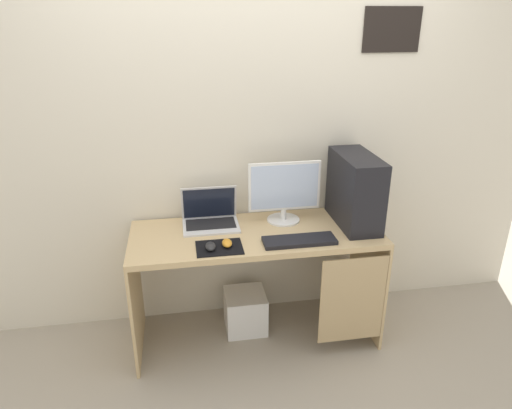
{
  "coord_description": "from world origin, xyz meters",
  "views": [
    {
      "loc": [
        -0.42,
        -2.46,
        1.96
      ],
      "look_at": [
        0.0,
        0.0,
        0.92
      ],
      "focal_mm": 32.34,
      "sensor_mm": 36.0,
      "label": 1
    }
  ],
  "objects_px": {
    "pc_tower": "(355,190)",
    "mouse_right": "(210,246)",
    "mouse_left": "(227,243)",
    "keyboard": "(299,241)",
    "laptop": "(210,218)",
    "subwoofer": "(245,311)",
    "monitor": "(284,192)"
  },
  "relations": [
    {
      "from": "monitor",
      "to": "laptop",
      "type": "relative_size",
      "value": 1.31
    },
    {
      "from": "mouse_right",
      "to": "pc_tower",
      "type": "bearing_deg",
      "value": 13.27
    },
    {
      "from": "mouse_right",
      "to": "laptop",
      "type": "bearing_deg",
      "value": 85.63
    },
    {
      "from": "monitor",
      "to": "keyboard",
      "type": "distance_m",
      "value": 0.36
    },
    {
      "from": "mouse_right",
      "to": "monitor",
      "type": "bearing_deg",
      "value": 32.5
    },
    {
      "from": "mouse_left",
      "to": "monitor",
      "type": "bearing_deg",
      "value": 36.05
    },
    {
      "from": "keyboard",
      "to": "mouse_left",
      "type": "relative_size",
      "value": 4.38
    },
    {
      "from": "monitor",
      "to": "pc_tower",
      "type": "bearing_deg",
      "value": -12.78
    },
    {
      "from": "mouse_right",
      "to": "subwoofer",
      "type": "bearing_deg",
      "value": 48.29
    },
    {
      "from": "monitor",
      "to": "mouse_left",
      "type": "bearing_deg",
      "value": -143.95
    },
    {
      "from": "mouse_left",
      "to": "subwoofer",
      "type": "height_order",
      "value": "mouse_left"
    },
    {
      "from": "laptop",
      "to": "subwoofer",
      "type": "height_order",
      "value": "laptop"
    },
    {
      "from": "pc_tower",
      "to": "laptop",
      "type": "xyz_separation_m",
      "value": [
        -0.88,
        0.12,
        -0.17
      ]
    },
    {
      "from": "pc_tower",
      "to": "keyboard",
      "type": "height_order",
      "value": "pc_tower"
    },
    {
      "from": "subwoofer",
      "to": "pc_tower",
      "type": "bearing_deg",
      "value": -3.44
    },
    {
      "from": "laptop",
      "to": "mouse_right",
      "type": "bearing_deg",
      "value": -94.37
    },
    {
      "from": "pc_tower",
      "to": "monitor",
      "type": "xyz_separation_m",
      "value": [
        -0.42,
        0.1,
        -0.02
      ]
    },
    {
      "from": "keyboard",
      "to": "mouse_right",
      "type": "bearing_deg",
      "value": -179.44
    },
    {
      "from": "keyboard",
      "to": "monitor",
      "type": "bearing_deg",
      "value": 94.45
    },
    {
      "from": "keyboard",
      "to": "subwoofer",
      "type": "bearing_deg",
      "value": 138.49
    },
    {
      "from": "pc_tower",
      "to": "keyboard",
      "type": "distance_m",
      "value": 0.5
    },
    {
      "from": "monitor",
      "to": "mouse_right",
      "type": "xyz_separation_m",
      "value": [
        -0.49,
        -0.31,
        -0.17
      ]
    },
    {
      "from": "keyboard",
      "to": "subwoofer",
      "type": "height_order",
      "value": "keyboard"
    },
    {
      "from": "pc_tower",
      "to": "mouse_right",
      "type": "relative_size",
      "value": 5.0
    },
    {
      "from": "pc_tower",
      "to": "mouse_right",
      "type": "xyz_separation_m",
      "value": [
        -0.91,
        -0.21,
        -0.2
      ]
    },
    {
      "from": "pc_tower",
      "to": "mouse_right",
      "type": "bearing_deg",
      "value": -166.73
    },
    {
      "from": "mouse_left",
      "to": "mouse_right",
      "type": "height_order",
      "value": "same"
    },
    {
      "from": "mouse_left",
      "to": "mouse_right",
      "type": "bearing_deg",
      "value": -165.26
    },
    {
      "from": "mouse_right",
      "to": "mouse_left",
      "type": "bearing_deg",
      "value": 14.74
    },
    {
      "from": "laptop",
      "to": "mouse_left",
      "type": "bearing_deg",
      "value": -77.28
    },
    {
      "from": "keyboard",
      "to": "mouse_left",
      "type": "bearing_deg",
      "value": 177.24
    },
    {
      "from": "keyboard",
      "to": "mouse_right",
      "type": "xyz_separation_m",
      "value": [
        -0.51,
        -0.01,
        0.01
      ]
    }
  ]
}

